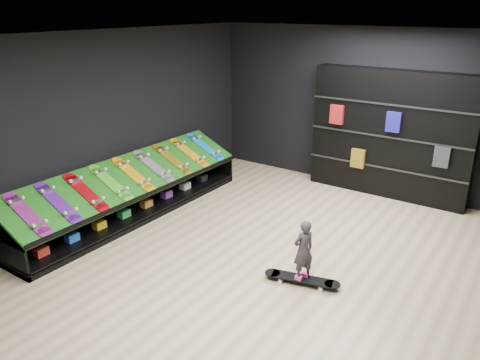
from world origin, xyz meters
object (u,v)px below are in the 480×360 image
Objects in this scene: floor_skateboard at (302,281)px; child at (303,261)px; display_rack at (133,201)px; back_shelving at (390,135)px.

child is at bearing 0.00° from floor_skateboard.
display_rack is 1.56× the size of back_shelving.
display_rack reaches higher than floor_skateboard.
back_shelving is at bearing 77.56° from floor_skateboard.
child reaches higher than floor_skateboard.
back_shelving is (3.20, 3.32, 0.90)m from display_rack.
floor_skateboard is at bearing -4.77° from display_rack.
child is (0.14, -3.60, -0.82)m from back_shelving.
display_rack is 9.33× the size of child.
display_rack is at bearing 160.59° from floor_skateboard.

